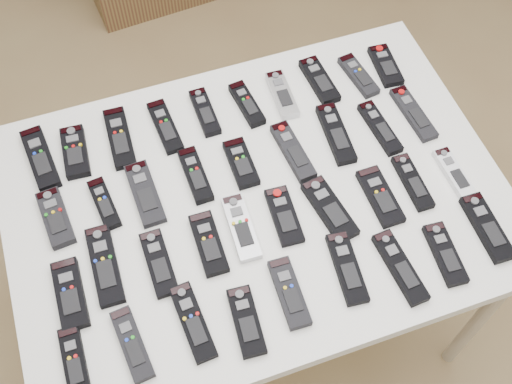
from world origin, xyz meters
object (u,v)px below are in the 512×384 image
object	(u,v)px
remote_6	(282,95)
remote_29	(75,363)
remote_15	(293,151)
remote_18	(413,113)
remote_17	(380,128)
remote_10	(56,218)
remote_8	(358,76)
remote_7	(319,81)
remote_30	(132,344)
remote_4	(205,112)
remote_0	(40,159)
remote_35	(400,267)
remote_11	(104,204)
remote_21	(159,263)
remote_24	(284,216)
remote_28	(454,174)
remote_14	(241,163)
remote_34	(347,268)
remote_19	(70,294)
remote_22	(209,244)
remote_26	(380,196)
remote_36	(445,254)
remote_12	(145,194)
remote_1	(75,152)
remote_23	(241,227)
table	(256,208)
remote_9	(385,66)
remote_3	(165,127)
remote_20	(105,265)
remote_5	(247,104)
remote_31	(193,322)
remote_16	(336,134)
remote_13	(196,175)
remote_2	(120,138)
remote_25	(330,209)
remote_33	(289,293)
remote_37	(487,227)

from	to	relation	value
remote_6	remote_29	xyz separation A→B (m)	(-0.69, -0.55, -0.00)
remote_15	remote_18	xyz separation A→B (m)	(0.36, 0.01, -0.00)
remote_17	remote_10	bearing A→B (deg)	175.12
remote_8	remote_15	world-z (taller)	remote_15
remote_7	remote_30	world-z (taller)	remote_7
remote_4	remote_15	distance (m)	0.27
remote_0	remote_35	distance (m)	0.95
remote_8	remote_11	bearing A→B (deg)	-174.70
remote_17	remote_21	bearing A→B (deg)	-168.11
remote_6	remote_24	distance (m)	0.38
remote_17	remote_28	world-z (taller)	same
remote_24	remote_18	bearing A→B (deg)	26.09
remote_14	remote_34	world-z (taller)	remote_14
remote_19	remote_22	distance (m)	0.34
remote_26	remote_30	distance (m)	0.70
remote_36	remote_12	bearing A→B (deg)	152.34
remote_1	remote_35	size ratio (longest dim) A/B	0.82
remote_0	remote_8	size ratio (longest dim) A/B	1.27
remote_23	remote_36	distance (m)	0.49
table	remote_22	size ratio (longest dim) A/B	7.55
table	remote_6	size ratio (longest dim) A/B	7.75
remote_9	remote_3	bearing A→B (deg)	-175.05
remote_3	remote_20	bearing A→B (deg)	-128.10
remote_5	table	bearing A→B (deg)	-110.43
remote_14	remote_31	xyz separation A→B (m)	(-0.24, -0.37, -0.00)
remote_15	remote_16	xyz separation A→B (m)	(0.13, 0.02, -0.00)
remote_13	remote_30	distance (m)	0.46
remote_2	remote_6	distance (m)	0.46
remote_36	remote_25	bearing A→B (deg)	140.63
remote_25	remote_10	bearing A→B (deg)	154.09
remote_20	remote_14	bearing A→B (deg)	24.47
remote_19	remote_6	bearing A→B (deg)	31.32
remote_0	remote_23	world-z (taller)	remote_0
remote_7	remote_34	xyz separation A→B (m)	(-0.16, -0.56, -0.00)
remote_35	remote_33	bearing A→B (deg)	170.46
remote_5	remote_7	bearing A→B (deg)	-2.77
remote_0	remote_35	size ratio (longest dim) A/B	1.03
remote_28	remote_36	bearing A→B (deg)	-124.52
remote_14	remote_37	distance (m)	0.63
remote_26	remote_35	xyz separation A→B (m)	(-0.04, -0.19, 0.00)
remote_9	remote_25	world-z (taller)	remote_25
remote_12	remote_26	distance (m)	0.59
remote_25	remote_6	bearing A→B (deg)	78.71
remote_24	remote_34	xyz separation A→B (m)	(0.09, -0.18, 0.00)
remote_24	remote_6	bearing A→B (deg)	73.97
remote_30	remote_36	xyz separation A→B (m)	(0.76, -0.03, -0.00)
remote_35	remote_24	bearing A→B (deg)	129.33
remote_24	remote_30	xyz separation A→B (m)	(-0.43, -0.19, 0.00)
remote_6	remote_25	distance (m)	0.38
remote_21	remote_3	bearing A→B (deg)	72.42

